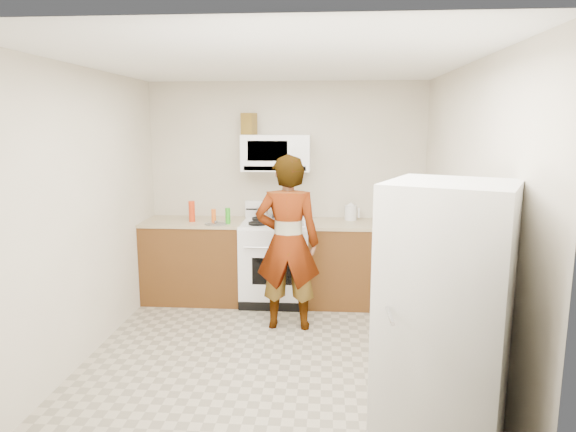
# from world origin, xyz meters

# --- Properties ---
(floor) EXTENTS (3.60, 3.60, 0.00)m
(floor) POSITION_xyz_m (0.00, 0.00, 0.00)
(floor) COLOR gray
(floor) RESTS_ON ground
(back_wall) EXTENTS (3.20, 0.02, 2.50)m
(back_wall) POSITION_xyz_m (0.00, 1.79, 1.25)
(back_wall) COLOR beige
(back_wall) RESTS_ON floor
(right_wall) EXTENTS (0.02, 3.60, 2.50)m
(right_wall) POSITION_xyz_m (1.59, 0.00, 1.25)
(right_wall) COLOR beige
(right_wall) RESTS_ON floor
(cabinet_left) EXTENTS (1.12, 0.62, 0.90)m
(cabinet_left) POSITION_xyz_m (-1.04, 1.49, 0.45)
(cabinet_left) COLOR #5A3115
(cabinet_left) RESTS_ON floor
(counter_left) EXTENTS (1.14, 0.64, 0.03)m
(counter_left) POSITION_xyz_m (-1.04, 1.49, 0.92)
(counter_left) COLOR tan
(counter_left) RESTS_ON cabinet_left
(cabinet_right) EXTENTS (0.80, 0.62, 0.90)m
(cabinet_right) POSITION_xyz_m (0.68, 1.49, 0.45)
(cabinet_right) COLOR #5A3115
(cabinet_right) RESTS_ON floor
(counter_right) EXTENTS (0.82, 0.64, 0.03)m
(counter_right) POSITION_xyz_m (0.68, 1.49, 0.92)
(counter_right) COLOR tan
(counter_right) RESTS_ON cabinet_right
(gas_range) EXTENTS (0.76, 0.65, 1.13)m
(gas_range) POSITION_xyz_m (-0.10, 1.48, 0.49)
(gas_range) COLOR white
(gas_range) RESTS_ON floor
(microwave) EXTENTS (0.76, 0.38, 0.40)m
(microwave) POSITION_xyz_m (-0.10, 1.61, 1.70)
(microwave) COLOR white
(microwave) RESTS_ON back_wall
(person) EXTENTS (0.64, 0.42, 1.74)m
(person) POSITION_xyz_m (0.09, 0.74, 0.87)
(person) COLOR tan
(person) RESTS_ON floor
(fridge) EXTENTS (0.92, 0.92, 1.70)m
(fridge) POSITION_xyz_m (1.18, -1.21, 0.85)
(fridge) COLOR silver
(fridge) RESTS_ON floor
(kettle) EXTENTS (0.16, 0.16, 0.17)m
(kettle) POSITION_xyz_m (0.75, 1.66, 1.02)
(kettle) COLOR silver
(kettle) RESTS_ON counter_right
(jug) EXTENTS (0.18, 0.18, 0.24)m
(jug) POSITION_xyz_m (-0.41, 1.65, 2.02)
(jug) COLOR brown
(jug) RESTS_ON microwave
(saucepan) EXTENTS (0.22, 0.22, 0.12)m
(saucepan) POSITION_xyz_m (-0.22, 1.63, 1.01)
(saucepan) COLOR #BBBABF
(saucepan) RESTS_ON gas_range
(tray) EXTENTS (0.29, 0.24, 0.05)m
(tray) POSITION_xyz_m (0.08, 1.33, 0.96)
(tray) COLOR white
(tray) RESTS_ON gas_range
(bottle_spray) EXTENTS (0.09, 0.09, 0.23)m
(bottle_spray) POSITION_xyz_m (-1.04, 1.42, 1.05)
(bottle_spray) COLOR red
(bottle_spray) RESTS_ON counter_left
(bottle_hot_sauce) EXTENTS (0.07, 0.07, 0.16)m
(bottle_hot_sauce) POSITION_xyz_m (-0.77, 1.35, 1.01)
(bottle_hot_sauce) COLOR #DD5D18
(bottle_hot_sauce) RESTS_ON counter_left
(bottle_green_cap) EXTENTS (0.06, 0.06, 0.17)m
(bottle_green_cap) POSITION_xyz_m (-0.61, 1.32, 1.02)
(bottle_green_cap) COLOR green
(bottle_green_cap) RESTS_ON counter_left
(pot_lid) EXTENTS (0.30, 0.30, 0.01)m
(pot_lid) POSITION_xyz_m (-0.74, 1.29, 0.94)
(pot_lid) COLOR white
(pot_lid) RESTS_ON counter_left
(broom) EXTENTS (0.13, 0.25, 1.19)m
(broom) POSITION_xyz_m (1.50, 0.80, 0.60)
(broom) COLOR white
(broom) RESTS_ON floor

